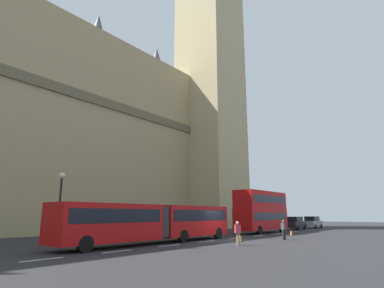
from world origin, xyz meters
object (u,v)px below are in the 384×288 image
at_px(clock_tower, 210,25).
at_px(traffic_cone_west, 240,238).
at_px(traffic_cone_middle, 291,233).
at_px(articulated_bus, 155,220).
at_px(double_decker_bus, 261,210).
at_px(sedan_trailing, 313,222).
at_px(street_lamp, 60,202).
at_px(pedestrian_near_cones, 238,232).
at_px(sedan_lead, 295,223).
at_px(pedestrian_by_kerb, 284,229).

distance_m(clock_tower, traffic_cone_west, 47.47).
bearing_deg(traffic_cone_middle, articulated_bus, 164.11).
relative_size(double_decker_bus, sedan_trailing, 2.14).
relative_size(articulated_bus, street_lamp, 3.18).
height_order(clock_tower, traffic_cone_west, clock_tower).
relative_size(clock_tower, pedestrian_near_cones, 43.14).
distance_m(sedan_lead, pedestrian_near_cones, 26.90).
height_order(double_decker_bus, sedan_trailing, double_decker_bus).
relative_size(clock_tower, sedan_trailing, 16.57).
bearing_deg(pedestrian_by_kerb, street_lamp, 144.51).
relative_size(sedan_lead, traffic_cone_middle, 7.59).
height_order(traffic_cone_west, traffic_cone_middle, same).
bearing_deg(double_decker_bus, traffic_cone_middle, -117.15).
height_order(articulated_bus, traffic_cone_west, articulated_bus).
bearing_deg(double_decker_bus, sedan_lead, 0.64).
bearing_deg(street_lamp, pedestrian_by_kerb, -35.49).
relative_size(street_lamp, pedestrian_near_cones, 3.12).
bearing_deg(sedan_lead, clock_tower, 95.74).
bearing_deg(traffic_cone_west, sedan_lead, 10.67).
distance_m(pedestrian_near_cones, pedestrian_by_kerb, 7.08).
bearing_deg(traffic_cone_middle, pedestrian_near_cones, -174.14).
relative_size(clock_tower, sedan_lead, 16.57).
bearing_deg(sedan_trailing, sedan_lead, 178.54).
distance_m(double_decker_bus, traffic_cone_middle, 5.59).
relative_size(traffic_cone_west, street_lamp, 0.11).
bearing_deg(pedestrian_near_cones, sedan_trailing, 9.86).
height_order(double_decker_bus, traffic_cone_middle, double_decker_bus).
relative_size(clock_tower, street_lamp, 13.83).
bearing_deg(articulated_bus, street_lamp, 140.66).
height_order(articulated_bus, sedan_lead, articulated_bus).
distance_m(clock_tower, articulated_bus, 47.74).
relative_size(clock_tower, pedestrian_by_kerb, 43.14).
bearing_deg(traffic_cone_west, traffic_cone_middle, -1.22).
xyz_separation_m(sedan_trailing, pedestrian_by_kerb, (-26.17, -6.22, -0.00)).
relative_size(clock_tower, articulated_bus, 4.35).
distance_m(sedan_lead, traffic_cone_west, 23.69).
bearing_deg(articulated_bus, pedestrian_near_cones, -66.28).
xyz_separation_m(sedan_lead, traffic_cone_middle, (-13.06, -4.60, -0.63)).
distance_m(traffic_cone_west, street_lamp, 14.36).
bearing_deg(sedan_lead, articulated_bus, -179.76).
xyz_separation_m(sedan_lead, pedestrian_by_kerb, (-19.17, -6.40, -0.00)).
relative_size(double_decker_bus, sedan_lead, 2.14).
distance_m(sedan_lead, street_lamp, 34.64).
bearing_deg(pedestrian_near_cones, clock_tower, 38.59).
bearing_deg(pedestrian_by_kerb, sedan_trailing, 13.38).
height_order(articulated_bus, pedestrian_near_cones, articulated_bus).
distance_m(sedan_trailing, street_lamp, 41.61).
bearing_deg(sedan_lead, street_lamp, 172.71).
bearing_deg(sedan_trailing, traffic_cone_middle, -167.56).
xyz_separation_m(articulated_bus, pedestrian_by_kerb, (9.63, -6.28, -0.83)).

